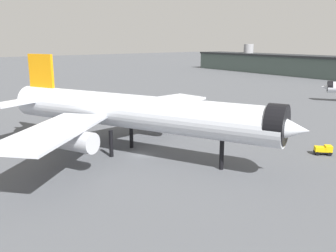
# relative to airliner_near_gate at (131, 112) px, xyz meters

# --- Properties ---
(ground) EXTENTS (900.00, 900.00, 0.00)m
(ground) POSITION_rel_airliner_near_gate_xyz_m (1.77, 0.66, -8.25)
(ground) COLOR #4C4F54
(airliner_near_gate) EXTENTS (61.79, 55.06, 18.73)m
(airliner_near_gate) POSITION_rel_airliner_near_gate_xyz_m (0.00, 0.00, 0.00)
(airliner_near_gate) COLOR silver
(airliner_near_gate) RESTS_ON ground
(baggage_tug_wing) EXTENTS (3.46, 3.35, 1.85)m
(baggage_tug_wing) POSITION_rel_airliner_near_gate_xyz_m (24.12, 28.14, -7.28)
(baggage_tug_wing) COLOR black
(baggage_tug_wing) RESTS_ON ground
(baggage_cart_trailing) EXTENTS (2.75, 2.87, 1.82)m
(baggage_cart_trailing) POSITION_rel_airliner_near_gate_xyz_m (7.75, 37.97, -7.28)
(baggage_cart_trailing) COLOR black
(baggage_cart_trailing) RESTS_ON ground
(traffic_cone_near_nose) EXTENTS (0.64, 0.64, 0.80)m
(traffic_cone_near_nose) POSITION_rel_airliner_near_gate_xyz_m (-35.87, 5.95, -7.86)
(traffic_cone_near_nose) COLOR #F2600C
(traffic_cone_near_nose) RESTS_ON ground
(traffic_cone_wingtip) EXTENTS (0.62, 0.62, 0.78)m
(traffic_cone_wingtip) POSITION_rel_airliner_near_gate_xyz_m (-32.68, 16.45, -7.86)
(traffic_cone_wingtip) COLOR #F2600C
(traffic_cone_wingtip) RESTS_ON ground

